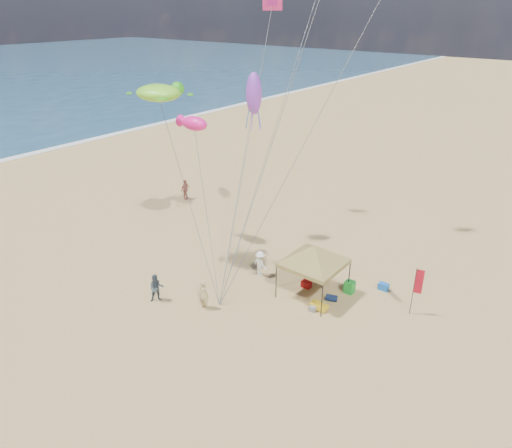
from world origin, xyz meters
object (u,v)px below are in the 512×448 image
object	(u,v)px
chair_green	(349,287)
person_near_c	(260,264)
feather_flag	(418,284)
chair_yellow	(296,264)
cooler_red	(306,284)
person_far_a	(185,189)
beach_cart	(319,306)
person_near_a	(204,294)
canopy_tent	(315,247)
cooler_blue	(383,287)
person_near_b	(156,288)

from	to	relation	value
chair_green	person_near_c	xyz separation A→B (m)	(-4.97, -1.63, 0.43)
feather_flag	chair_yellow	size ratio (longest dim) A/B	3.85
cooler_red	person_far_a	world-z (taller)	person_far_a
beach_cart	person_near_a	bearing A→B (deg)	-142.57
cooler_red	chair_green	size ratio (longest dim) A/B	0.77
cooler_red	chair_green	bearing A→B (deg)	25.60
person_near_c	canopy_tent	bearing A→B (deg)	-168.02
canopy_tent	beach_cart	world-z (taller)	canopy_tent
feather_flag	cooler_red	xyz separation A→B (m)	(-5.68, -1.26, -1.63)
person_near_a	chair_green	bearing A→B (deg)	-125.83
canopy_tent	beach_cart	xyz separation A→B (m)	(1.00, -0.93, -2.76)
canopy_tent	cooler_blue	world-z (taller)	canopy_tent
canopy_tent	feather_flag	world-z (taller)	canopy_tent
beach_cart	person_near_a	world-z (taller)	person_near_a
feather_flag	beach_cart	xyz separation A→B (m)	(-4.01, -2.65, -1.62)
chair_green	beach_cart	size ratio (longest dim) A/B	0.78
beach_cart	person_near_a	xyz separation A→B (m)	(-4.75, -3.64, 0.66)
canopy_tent	chair_yellow	world-z (taller)	canopy_tent
feather_flag	chair_green	world-z (taller)	feather_flag
beach_cart	person_near_b	xyz separation A→B (m)	(-7.23, -4.71, 0.59)
chair_yellow	feather_flag	bearing A→B (deg)	0.07
person_near_c	person_far_a	bearing A→B (deg)	-15.37
chair_yellow	person_near_a	distance (m)	6.48
canopy_tent	beach_cart	bearing A→B (deg)	-42.85
chair_yellow	beach_cart	world-z (taller)	chair_yellow
cooler_blue	person_near_c	xyz separation A→B (m)	(-6.35, -3.07, 0.59)
cooler_red	person_near_c	world-z (taller)	person_near_c
person_far_a	cooler_blue	bearing A→B (deg)	-104.72
beach_cart	person_far_a	world-z (taller)	person_far_a
person_far_a	canopy_tent	bearing A→B (deg)	-116.19
cooler_red	person_near_b	size ratio (longest dim) A/B	0.34
feather_flag	beach_cart	distance (m)	5.07
canopy_tent	person_near_a	world-z (taller)	canopy_tent
chair_yellow	person_far_a	world-z (taller)	person_far_a
cooler_red	canopy_tent	bearing A→B (deg)	-34.61
person_near_c	person_far_a	xyz separation A→B (m)	(-12.13, 5.66, 0.05)
cooler_red	chair_yellow	bearing A→B (deg)	141.18
person_near_b	canopy_tent	bearing A→B (deg)	-9.73
cooler_blue	person_near_b	bearing A→B (deg)	-136.67
canopy_tent	feather_flag	bearing A→B (deg)	18.94
feather_flag	beach_cart	bearing A→B (deg)	-146.58
cooler_blue	cooler_red	bearing A→B (deg)	-144.93
feather_flag	person_near_a	size ratio (longest dim) A/B	1.57
feather_flag	person_near_c	xyz separation A→B (m)	(-8.51, -1.86, -1.03)
chair_green	person_near_c	size ratio (longest dim) A/B	0.45
person_near_b	cooler_red	bearing A→B (deg)	-4.23
canopy_tent	cooler_red	distance (m)	2.88
canopy_tent	chair_green	world-z (taller)	canopy_tent
cooler_blue	person_near_a	xyz separation A→B (m)	(-6.60, -7.49, 0.67)
canopy_tent	chair_green	distance (m)	3.35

